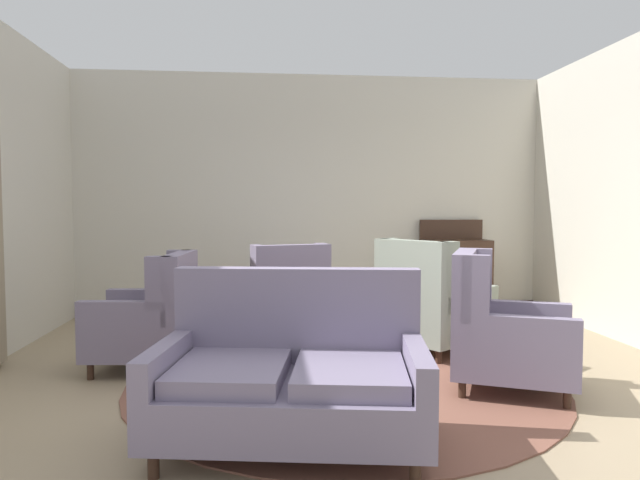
% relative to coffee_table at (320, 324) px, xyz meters
% --- Properties ---
extents(ground, '(9.06, 9.06, 0.00)m').
position_rel_coffee_table_xyz_m(ground, '(0.17, -0.55, -0.41)').
color(ground, '#9E896B').
extents(wall_back, '(6.28, 0.08, 3.10)m').
position_rel_coffee_table_xyz_m(wall_back, '(0.17, 2.68, 1.15)').
color(wall_back, beige).
rests_on(wall_back, ground).
extents(baseboard_back, '(6.12, 0.03, 0.12)m').
position_rel_coffee_table_xyz_m(baseboard_back, '(0.17, 2.63, -0.35)').
color(baseboard_back, '#382319').
rests_on(baseboard_back, ground).
extents(area_rug, '(3.40, 3.40, 0.01)m').
position_rel_coffee_table_xyz_m(area_rug, '(0.17, -0.25, -0.40)').
color(area_rug, brown).
rests_on(area_rug, ground).
extents(coffee_table, '(0.76, 0.76, 0.52)m').
position_rel_coffee_table_xyz_m(coffee_table, '(0.00, 0.00, 0.00)').
color(coffee_table, '#382319').
rests_on(coffee_table, ground).
extents(porcelain_vase, '(0.17, 0.17, 0.34)m').
position_rel_coffee_table_xyz_m(porcelain_vase, '(0.01, -0.00, 0.25)').
color(porcelain_vase, '#4C7A66').
rests_on(porcelain_vase, coffee_table).
extents(settee, '(1.65, 1.12, 1.01)m').
position_rel_coffee_table_xyz_m(settee, '(-0.31, -1.43, -0.00)').
color(settee, slate).
rests_on(settee, ground).
extents(armchair_back_corner, '(1.18, 1.16, 1.09)m').
position_rel_coffee_table_xyz_m(armchair_back_corner, '(1.11, 0.53, 0.04)').
color(armchair_back_corner, gray).
rests_on(armchair_back_corner, ground).
extents(armchair_near_sideboard, '(1.01, 1.08, 1.01)m').
position_rel_coffee_table_xyz_m(armchair_near_sideboard, '(-0.26, 1.35, 0.01)').
color(armchair_near_sideboard, slate).
rests_on(armchair_near_sideboard, ground).
extents(armchair_beside_settee, '(1.09, 1.03, 1.05)m').
position_rel_coffee_table_xyz_m(armchair_beside_settee, '(1.31, -0.60, 0.04)').
color(armchair_beside_settee, slate).
rests_on(armchair_beside_settee, ground).
extents(armchair_far_left, '(0.88, 0.82, 1.00)m').
position_rel_coffee_table_xyz_m(armchair_far_left, '(-1.44, 0.23, 0.02)').
color(armchair_far_left, slate).
rests_on(armchair_far_left, ground).
extents(side_table, '(0.45, 0.45, 0.71)m').
position_rel_coffee_table_xyz_m(side_table, '(1.51, 1.02, 0.02)').
color(side_table, '#382319').
rests_on(side_table, ground).
extents(sideboard, '(0.85, 0.43, 1.23)m').
position_rel_coffee_table_xyz_m(sideboard, '(2.00, 2.39, 0.14)').
color(sideboard, '#382319').
rests_on(sideboard, ground).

